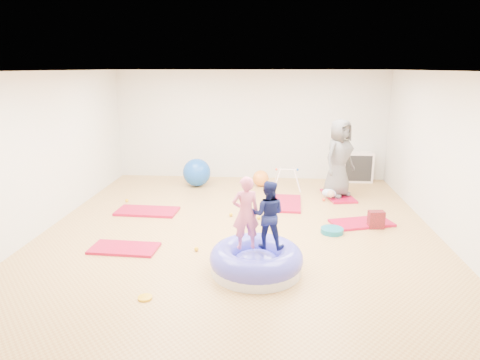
{
  "coord_description": "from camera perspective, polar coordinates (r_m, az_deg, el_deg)",
  "views": [
    {
      "loc": [
        0.55,
        -7.08,
        2.85
      ],
      "look_at": [
        0.0,
        0.3,
        0.9
      ],
      "focal_mm": 32.0,
      "sensor_mm": 36.0,
      "label": 1
    }
  ],
  "objects": [
    {
      "name": "room",
      "position": [
        7.25,
        -0.18,
        3.22
      ],
      "size": [
        7.01,
        8.01,
        2.81
      ],
      "color": "tan",
      "rests_on": "ground"
    },
    {
      "name": "gym_mat_front_left",
      "position": [
        7.24,
        -15.17,
        -8.78
      ],
      "size": [
        1.1,
        0.59,
        0.04
      ],
      "primitive_type": "cube",
      "rotation": [
        0.0,
        0.0,
        -0.05
      ],
      "color": "#B90231",
      "rests_on": "ground"
    },
    {
      "name": "gym_mat_mid_left",
      "position": [
        8.91,
        -12.27,
        -4.08
      ],
      "size": [
        1.25,
        0.67,
        0.05
      ],
      "primitive_type": "cube",
      "rotation": [
        0.0,
        0.0,
        -0.05
      ],
      "color": "#B90231",
      "rests_on": "ground"
    },
    {
      "name": "gym_mat_center_back",
      "position": [
        9.26,
        6.26,
        -3.11
      ],
      "size": [
        0.66,
        1.22,
        0.05
      ],
      "primitive_type": "cube",
      "rotation": [
        0.0,
        0.0,
        1.52
      ],
      "color": "#B90231",
      "rests_on": "ground"
    },
    {
      "name": "gym_mat_right",
      "position": [
        8.39,
        15.91,
        -5.52
      ],
      "size": [
        1.24,
        0.87,
        0.05
      ],
      "primitive_type": "cube",
      "rotation": [
        0.0,
        0.0,
        0.3
      ],
      "color": "#B90231",
      "rests_on": "ground"
    },
    {
      "name": "gym_mat_rear_right",
      "position": [
        9.99,
        12.95,
        -2.06
      ],
      "size": [
        0.72,
        1.17,
        0.05
      ],
      "primitive_type": "cube",
      "rotation": [
        0.0,
        0.0,
        1.74
      ],
      "color": "#B90231",
      "rests_on": "ground"
    },
    {
      "name": "inflatable_cushion",
      "position": [
        6.25,
        2.17,
        -10.71
      ],
      "size": [
        1.35,
        1.35,
        0.42
      ],
      "rotation": [
        0.0,
        0.0,
        -0.15
      ],
      "color": "silver",
      "rests_on": "ground"
    },
    {
      "name": "child_pink",
      "position": [
        6.01,
        0.76,
        -3.97
      ],
      "size": [
        0.44,
        0.35,
        1.06
      ],
      "primitive_type": "imported",
      "rotation": [
        0.0,
        0.0,
        3.41
      ],
      "color": "#DD6389",
      "rests_on": "inflatable_cushion"
    },
    {
      "name": "child_navy",
      "position": [
        6.07,
        3.77,
        -4.18
      ],
      "size": [
        0.52,
        0.43,
        0.99
      ],
      "primitive_type": "imported",
      "rotation": [
        0.0,
        0.0,
        3.03
      ],
      "color": "#10174B",
      "rests_on": "inflatable_cushion"
    },
    {
      "name": "adult_caregiver",
      "position": [
        9.74,
        13.08,
        2.88
      ],
      "size": [
        0.99,
        0.98,
        1.73
      ],
      "primitive_type": "imported",
      "rotation": [
        0.0,
        0.0,
        0.75
      ],
      "color": "#555555",
      "rests_on": "gym_mat_rear_right"
    },
    {
      "name": "infant",
      "position": [
        9.7,
        11.93,
        -1.72
      ],
      "size": [
        0.35,
        0.36,
        0.21
      ],
      "color": "#C4D9FA",
      "rests_on": "gym_mat_rear_right"
    },
    {
      "name": "ball_pit_balls",
      "position": [
        7.75,
        -0.75,
        -6.54
      ],
      "size": [
        4.38,
        3.52,
        0.07
      ],
      "color": "gold",
      "rests_on": "ground"
    },
    {
      "name": "exercise_ball_blue",
      "position": [
        10.61,
        -5.79,
        1.01
      ],
      "size": [
        0.69,
        0.69,
        0.69
      ],
      "primitive_type": "sphere",
      "color": "#1349A8",
      "rests_on": "ground"
    },
    {
      "name": "exercise_ball_orange",
      "position": [
        10.59,
        2.78,
        0.24
      ],
      "size": [
        0.4,
        0.4,
        0.4
      ],
      "primitive_type": "sphere",
      "color": "orange",
      "rests_on": "ground"
    },
    {
      "name": "infant_play_gym",
      "position": [
        10.28,
        6.26,
        0.56
      ],
      "size": [
        0.67,
        0.64,
        0.51
      ],
      "rotation": [
        0.0,
        0.0,
        -0.15
      ],
      "color": "white",
      "rests_on": "ground"
    },
    {
      "name": "cube_shelf",
      "position": [
        11.37,
        15.36,
        1.69
      ],
      "size": [
        0.76,
        0.38,
        0.76
      ],
      "color": "white",
      "rests_on": "ground"
    },
    {
      "name": "balance_disc",
      "position": [
        7.82,
        12.16,
        -6.61
      ],
      "size": [
        0.4,
        0.4,
        0.09
      ],
      "primitive_type": "cylinder",
      "color": "#11667C",
      "rests_on": "ground"
    },
    {
      "name": "backpack",
      "position": [
        8.22,
        17.69,
        -5.05
      ],
      "size": [
        0.3,
        0.2,
        0.32
      ],
      "primitive_type": "cube",
      "rotation": [
        0.0,
        0.0,
        0.1
      ],
      "color": "#A6111B",
      "rests_on": "ground"
    },
    {
      "name": "yellow_toy",
      "position": [
        5.77,
        -12.54,
        -15.08
      ],
      "size": [
        0.19,
        0.19,
        0.03
      ],
      "primitive_type": "cylinder",
      "color": "gold",
      "rests_on": "ground"
    }
  ]
}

